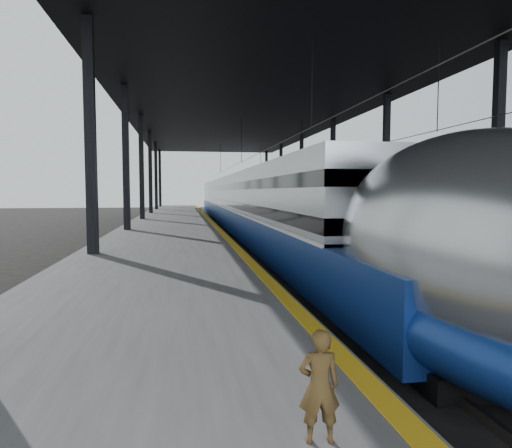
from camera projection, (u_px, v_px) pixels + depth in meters
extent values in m
plane|color=black|center=(289.00, 312.00, 11.90)|extent=(160.00, 160.00, 0.00)
cube|color=#4C4C4F|center=(171.00, 230.00, 30.99)|extent=(6.00, 80.00, 1.00)
cube|color=gold|center=(212.00, 222.00, 31.40)|extent=(0.30, 80.00, 0.01)
cube|color=slate|center=(241.00, 235.00, 31.79)|extent=(0.08, 80.00, 0.16)
cube|color=slate|center=(261.00, 235.00, 32.02)|extent=(0.08, 80.00, 0.16)
cube|color=slate|center=(310.00, 234.00, 32.59)|extent=(0.08, 80.00, 0.16)
cube|color=slate|center=(329.00, 234.00, 32.82)|extent=(0.08, 80.00, 0.16)
cube|color=black|center=(91.00, 152.00, 15.57)|extent=(0.35, 0.35, 9.00)
cube|color=black|center=(497.00, 157.00, 18.03)|extent=(0.35, 0.35, 9.00)
cube|color=black|center=(126.00, 167.00, 25.41)|extent=(0.35, 0.35, 9.00)
cube|color=black|center=(386.00, 169.00, 27.88)|extent=(0.35, 0.35, 9.00)
cube|color=black|center=(142.00, 174.00, 35.26)|extent=(0.35, 0.35, 9.00)
cube|color=black|center=(333.00, 175.00, 37.72)|extent=(0.35, 0.35, 9.00)
cube|color=black|center=(150.00, 178.00, 45.10)|extent=(0.35, 0.35, 9.00)
cube|color=black|center=(301.00, 178.00, 47.57)|extent=(0.35, 0.35, 9.00)
cube|color=black|center=(156.00, 180.00, 54.95)|extent=(0.35, 0.35, 9.00)
cube|color=black|center=(281.00, 181.00, 57.41)|extent=(0.35, 0.35, 9.00)
cube|color=black|center=(160.00, 182.00, 64.79)|extent=(0.35, 0.35, 9.00)
cube|color=black|center=(266.00, 182.00, 67.26)|extent=(0.35, 0.35, 9.00)
cube|color=black|center=(249.00, 102.00, 31.23)|extent=(18.00, 75.00, 0.45)
cylinder|color=slate|center=(251.00, 157.00, 31.51)|extent=(0.03, 74.00, 0.03)
cylinder|color=slate|center=(320.00, 158.00, 32.31)|extent=(0.03, 74.00, 0.03)
cube|color=#ABADB2|center=(238.00, 201.00, 38.93)|extent=(2.92, 57.00, 4.02)
cube|color=navy|center=(240.00, 217.00, 37.54)|extent=(3.00, 62.00, 1.56)
cube|color=silver|center=(238.00, 206.00, 38.96)|extent=(3.02, 57.00, 0.10)
cube|color=black|center=(238.00, 188.00, 38.85)|extent=(2.96, 57.00, 0.42)
cube|color=black|center=(238.00, 201.00, 38.93)|extent=(2.96, 57.00, 0.42)
ellipsoid|color=#ABADB2|center=(458.00, 249.00, 7.93)|extent=(2.92, 8.40, 4.02)
ellipsoid|color=navy|center=(456.00, 314.00, 8.01)|extent=(3.00, 8.40, 1.71)
cube|color=black|center=(454.00, 358.00, 8.07)|extent=(2.21, 2.60, 0.40)
cube|color=black|center=(256.00, 237.00, 29.73)|extent=(2.21, 2.60, 0.40)
cube|color=navy|center=(324.00, 210.00, 31.65)|extent=(2.63, 18.00, 3.58)
cube|color=gray|center=(374.00, 216.00, 23.38)|extent=(2.68, 1.20, 3.62)
cube|color=black|center=(380.00, 201.00, 22.71)|extent=(1.60, 0.06, 0.80)
cube|color=#AA0D1A|center=(379.00, 225.00, 22.80)|extent=(1.13, 0.06, 0.52)
cube|color=gray|center=(271.00, 203.00, 50.35)|extent=(2.63, 18.00, 3.58)
cube|color=gray|center=(247.00, 200.00, 69.06)|extent=(2.63, 18.00, 3.58)
cube|color=black|center=(356.00, 244.00, 25.86)|extent=(2.07, 2.40, 0.36)
cube|color=black|center=(277.00, 220.00, 47.52)|extent=(2.07, 2.40, 0.36)
imported|color=#4F381A|center=(319.00, 386.00, 3.89)|extent=(0.38, 0.27, 0.99)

